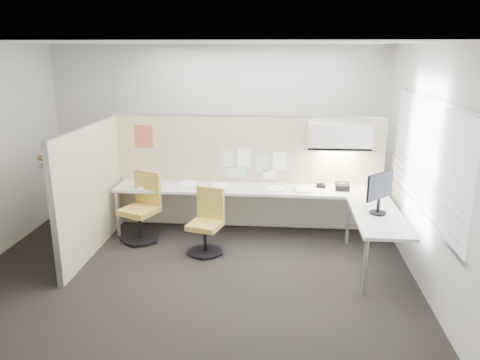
# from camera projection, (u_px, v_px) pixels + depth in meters

# --- Properties ---
(floor) EXTENTS (5.50, 4.50, 0.01)m
(floor) POSITION_uv_depth(u_px,v_px,m) (195.00, 270.00, 6.00)
(floor) COLOR black
(floor) RESTS_ON ground
(ceiling) EXTENTS (5.50, 4.50, 0.01)m
(ceiling) POSITION_uv_depth(u_px,v_px,m) (188.00, 42.00, 5.23)
(ceiling) COLOR white
(ceiling) RESTS_ON wall_back
(wall_back) EXTENTS (5.50, 0.02, 2.80)m
(wall_back) POSITION_uv_depth(u_px,v_px,m) (217.00, 131.00, 7.77)
(wall_back) COLOR beige
(wall_back) RESTS_ON ground
(wall_front) EXTENTS (5.50, 0.02, 2.80)m
(wall_front) POSITION_uv_depth(u_px,v_px,m) (134.00, 237.00, 3.46)
(wall_front) COLOR beige
(wall_front) RESTS_ON ground
(wall_right) EXTENTS (0.02, 4.50, 2.80)m
(wall_right) POSITION_uv_depth(u_px,v_px,m) (427.00, 169.00, 5.38)
(wall_right) COLOR beige
(wall_right) RESTS_ON ground
(window_pane) EXTENTS (0.01, 2.80, 1.30)m
(window_pane) POSITION_uv_depth(u_px,v_px,m) (426.00, 156.00, 5.34)
(window_pane) COLOR #929EA9
(window_pane) RESTS_ON wall_right
(partition_back) EXTENTS (4.10, 0.06, 1.75)m
(partition_back) POSITION_uv_depth(u_px,v_px,m) (247.00, 173.00, 7.24)
(partition_back) COLOR #C8B88A
(partition_back) RESTS_ON floor
(partition_left) EXTENTS (0.06, 2.20, 1.75)m
(partition_left) POSITION_uv_depth(u_px,v_px,m) (91.00, 190.00, 6.37)
(partition_left) COLOR #C8B88A
(partition_left) RESTS_ON floor
(desk) EXTENTS (4.00, 2.07, 0.73)m
(desk) POSITION_uv_depth(u_px,v_px,m) (271.00, 200.00, 6.83)
(desk) COLOR beige
(desk) RESTS_ON floor
(overhead_bin) EXTENTS (0.90, 0.36, 0.38)m
(overhead_bin) POSITION_uv_depth(u_px,v_px,m) (339.00, 136.00, 6.75)
(overhead_bin) COLOR beige
(overhead_bin) RESTS_ON partition_back
(task_light_strip) EXTENTS (0.60, 0.06, 0.02)m
(task_light_strip) POSITION_uv_depth(u_px,v_px,m) (338.00, 150.00, 6.81)
(task_light_strip) COLOR #FFEABF
(task_light_strip) RESTS_ON overhead_bin
(pinned_papers) EXTENTS (1.01, 0.00, 0.47)m
(pinned_papers) POSITION_uv_depth(u_px,v_px,m) (252.00, 163.00, 7.16)
(pinned_papers) COLOR #8CBF8C
(pinned_papers) RESTS_ON partition_back
(poster) EXTENTS (0.28, 0.00, 0.35)m
(poster) POSITION_uv_depth(u_px,v_px,m) (144.00, 137.00, 7.20)
(poster) COLOR #E75B1D
(poster) RESTS_ON partition_back
(chair_left) EXTENTS (0.61, 0.62, 1.00)m
(chair_left) POSITION_uv_depth(u_px,v_px,m) (143.00, 209.00, 6.83)
(chair_left) COLOR black
(chair_left) RESTS_ON floor
(chair_right) EXTENTS (0.51, 0.52, 0.89)m
(chair_right) POSITION_uv_depth(u_px,v_px,m) (207.00, 224.00, 6.42)
(chair_right) COLOR black
(chair_right) RESTS_ON floor
(monitor) EXTENTS (0.38, 0.38, 0.53)m
(monitor) POSITION_uv_depth(u_px,v_px,m) (380.00, 190.00, 5.80)
(monitor) COLOR black
(monitor) RESTS_ON desk
(phone) EXTENTS (0.21, 0.20, 0.12)m
(phone) POSITION_uv_depth(u_px,v_px,m) (342.00, 186.00, 6.85)
(phone) COLOR black
(phone) RESTS_ON desk
(stapler) EXTENTS (0.15, 0.07, 0.05)m
(stapler) POSITION_uv_depth(u_px,v_px,m) (321.00, 186.00, 6.95)
(stapler) COLOR black
(stapler) RESTS_ON desk
(tape_dispenser) EXTENTS (0.11, 0.09, 0.06)m
(tape_dispenser) POSITION_uv_depth(u_px,v_px,m) (320.00, 185.00, 6.99)
(tape_dispenser) COLOR black
(tape_dispenser) RESTS_ON desk
(coat_hook) EXTENTS (0.18, 0.45, 1.34)m
(coat_hook) POSITION_uv_depth(u_px,v_px,m) (49.00, 168.00, 5.35)
(coat_hook) COLOR silver
(coat_hook) RESTS_ON partition_left
(paper_stack_0) EXTENTS (0.23, 0.30, 0.03)m
(paper_stack_0) POSITION_uv_depth(u_px,v_px,m) (149.00, 186.00, 7.02)
(paper_stack_0) COLOR white
(paper_stack_0) RESTS_ON desk
(paper_stack_1) EXTENTS (0.27, 0.33, 0.02)m
(paper_stack_1) POSITION_uv_depth(u_px,v_px,m) (188.00, 184.00, 7.12)
(paper_stack_1) COLOR white
(paper_stack_1) RESTS_ON desk
(paper_stack_2) EXTENTS (0.27, 0.33, 0.04)m
(paper_stack_2) POSITION_uv_depth(u_px,v_px,m) (220.00, 187.00, 6.95)
(paper_stack_2) COLOR white
(paper_stack_2) RESTS_ON desk
(paper_stack_3) EXTENTS (0.24, 0.31, 0.01)m
(paper_stack_3) POSITION_uv_depth(u_px,v_px,m) (276.00, 189.00, 6.90)
(paper_stack_3) COLOR white
(paper_stack_3) RESTS_ON desk
(paper_stack_4) EXTENTS (0.27, 0.33, 0.03)m
(paper_stack_4) POSITION_uv_depth(u_px,v_px,m) (303.00, 189.00, 6.84)
(paper_stack_4) COLOR white
(paper_stack_4) RESTS_ON desk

